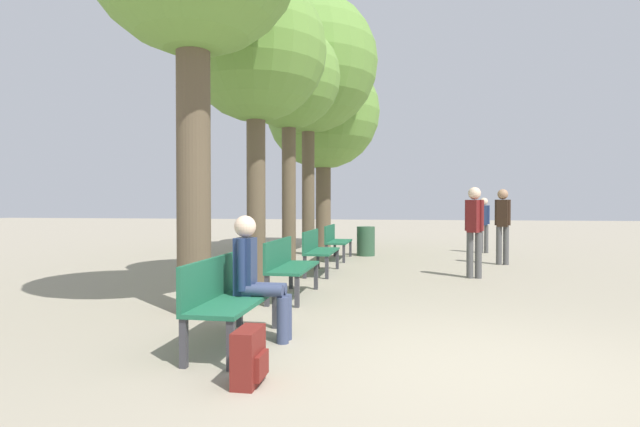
{
  "coord_description": "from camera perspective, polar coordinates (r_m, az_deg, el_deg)",
  "views": [
    {
      "loc": [
        -0.47,
        -4.28,
        1.38
      ],
      "look_at": [
        -1.92,
        4.2,
        1.22
      ],
      "focal_mm": 28.0,
      "sensor_mm": 36.0,
      "label": 1
    }
  ],
  "objects": [
    {
      "name": "bench_row_0",
      "position": [
        5.02,
        -10.61,
        -9.01
      ],
      "size": [
        0.5,
        1.52,
        0.85
      ],
      "color": "#1E6042",
      "rests_on": "ground_plane"
    },
    {
      "name": "tree_row_3",
      "position": [
        14.19,
        -1.36,
        16.69
      ],
      "size": [
        3.79,
        3.79,
        7.12
      ],
      "color": "brown",
      "rests_on": "ground_plane"
    },
    {
      "name": "bench_row_3",
      "position": [
        12.47,
        1.77,
        -2.96
      ],
      "size": [
        0.5,
        1.52,
        0.85
      ],
      "color": "#1E6042",
      "rests_on": "ground_plane"
    },
    {
      "name": "pedestrian_near",
      "position": [
        14.81,
        18.22,
        -0.85
      ],
      "size": [
        0.32,
        0.22,
        1.56
      ],
      "color": "#4C4C4C",
      "rests_on": "ground_plane"
    },
    {
      "name": "trash_bin",
      "position": [
        13.4,
        5.26,
        -3.17
      ],
      "size": [
        0.48,
        0.48,
        0.78
      ],
      "color": "#2D5138",
      "rests_on": "ground_plane"
    },
    {
      "name": "tree_row_1",
      "position": [
        9.35,
        -7.36,
        17.73
      ],
      "size": [
        2.53,
        2.53,
        5.38
      ],
      "color": "brown",
      "rests_on": "ground_plane"
    },
    {
      "name": "pedestrian_mid",
      "position": [
        9.7,
        17.22,
        -1.38
      ],
      "size": [
        0.34,
        0.3,
        1.7
      ],
      "color": "#4C4C4C",
      "rests_on": "ground_plane"
    },
    {
      "name": "pedestrian_far",
      "position": [
        12.07,
        20.15,
        -0.86
      ],
      "size": [
        0.35,
        0.27,
        1.72
      ],
      "color": "#4C4C4C",
      "rests_on": "ground_plane"
    },
    {
      "name": "ground_plane",
      "position": [
        4.53,
        15.83,
        -16.73
      ],
      "size": [
        80.0,
        80.0,
        0.0
      ],
      "primitive_type": "plane",
      "color": "gray"
    },
    {
      "name": "bench_row_2",
      "position": [
        9.95,
        -0.28,
        -3.98
      ],
      "size": [
        0.5,
        1.52,
        0.85
      ],
      "color": "#1E6042",
      "rests_on": "ground_plane"
    },
    {
      "name": "tree_row_2",
      "position": [
        11.76,
        -3.59,
        15.01
      ],
      "size": [
        2.36,
        2.36,
        5.46
      ],
      "color": "brown",
      "rests_on": "ground_plane"
    },
    {
      "name": "person_seated",
      "position": [
        5.13,
        -7.31,
        -6.82
      ],
      "size": [
        0.58,
        0.33,
        1.27
      ],
      "color": "#384260",
      "rests_on": "ground_plane"
    },
    {
      "name": "bench_row_1",
      "position": [
        7.45,
        -3.72,
        -5.69
      ],
      "size": [
        0.5,
        1.52,
        0.85
      ],
      "color": "#1E6042",
      "rests_on": "ground_plane"
    },
    {
      "name": "tree_row_4",
      "position": [
        16.43,
        0.37,
        11.33
      ],
      "size": [
        3.64,
        3.64,
        6.16
      ],
      "color": "brown",
      "rests_on": "ground_plane"
    },
    {
      "name": "backpack",
      "position": [
        4.01,
        -8.09,
        -15.93
      ],
      "size": [
        0.21,
        0.38,
        0.43
      ],
      "color": "maroon",
      "rests_on": "ground_plane"
    }
  ]
}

